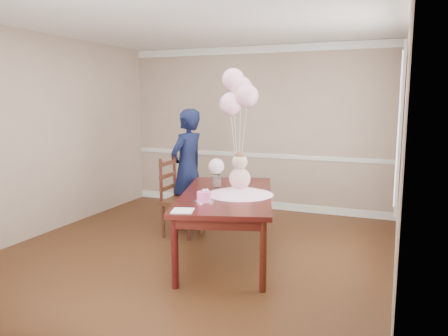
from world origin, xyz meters
TOP-DOWN VIEW (x-y plane):
  - floor at (0.00, 0.00)m, footprint 4.50×5.00m
  - ceiling at (0.00, 0.00)m, footprint 4.50×5.00m
  - wall_back at (0.00, 2.50)m, footprint 4.50×0.02m
  - wall_front at (0.00, -2.50)m, footprint 4.50×0.02m
  - wall_left at (-2.25, 0.00)m, footprint 0.02×5.00m
  - wall_right at (2.25, 0.00)m, footprint 0.02×5.00m
  - chair_rail_trim at (0.00, 2.49)m, footprint 4.50×0.02m
  - crown_molding at (0.00, 2.49)m, footprint 4.50×0.02m
  - baseboard_trim at (0.00, 2.49)m, footprint 4.50×0.02m
  - window_frame at (2.23, 0.50)m, footprint 0.02×1.66m
  - window_blinds at (2.21, 0.50)m, footprint 0.01×1.50m
  - dining_table_top at (0.41, 0.12)m, footprint 1.55×2.23m
  - table_apron at (0.41, 0.12)m, footprint 1.43×2.10m
  - table_leg_fl at (0.27, -0.90)m, footprint 0.09×0.09m
  - table_leg_fr at (1.09, -0.65)m, footprint 0.09×0.09m
  - table_leg_bl at (-0.26, 0.89)m, footprint 0.09×0.09m
  - table_leg_br at (0.55, 1.13)m, footprint 0.09×0.09m
  - baby_skirt at (0.57, 0.11)m, footprint 0.96×0.96m
  - baby_torso at (0.57, 0.11)m, footprint 0.24×0.24m
  - baby_head at (0.57, 0.11)m, footprint 0.17×0.17m
  - baby_hair at (0.57, 0.11)m, footprint 0.12×0.12m
  - cake_platter at (0.35, -0.38)m, footprint 0.28×0.28m
  - birthday_cake at (0.35, -0.38)m, footprint 0.19×0.19m
  - cake_flower_a at (0.35, -0.38)m, footprint 0.03×0.03m
  - cake_flower_b at (0.37, -0.35)m, footprint 0.03×0.03m
  - rose_vase_near at (0.18, 0.37)m, footprint 0.13×0.13m
  - roses_near at (0.18, 0.37)m, footprint 0.19×0.19m
  - napkin at (0.32, -0.81)m, footprint 0.25×0.25m
  - balloon_weight at (0.35, 0.68)m, footprint 0.05×0.05m
  - balloon_a at (0.25, 0.65)m, footprint 0.28×0.28m
  - balloon_b at (0.46, 0.66)m, footprint 0.28×0.28m
  - balloon_c at (0.34, 0.78)m, footprint 0.28×0.28m
  - balloon_d at (0.24, 0.77)m, footprint 0.28×0.28m
  - balloon_ribbon_a at (0.30, 0.67)m, footprint 0.09×0.03m
  - balloon_ribbon_b at (0.40, 0.67)m, footprint 0.11×0.02m
  - balloon_ribbon_c at (0.34, 0.73)m, footprint 0.01×0.10m
  - balloon_ribbon_d at (0.29, 0.73)m, footprint 0.11×0.08m
  - dining_chair_seat at (-0.45, 0.64)m, footprint 0.46×0.46m
  - chair_leg_fl at (-0.63, 0.46)m, footprint 0.04×0.04m
  - chair_leg_fr at (-0.26, 0.46)m, footprint 0.04×0.04m
  - chair_leg_bl at (-0.63, 0.83)m, footprint 0.04×0.04m
  - chair_leg_br at (-0.26, 0.83)m, footprint 0.04×0.04m
  - chair_back_post_l at (-0.65, 0.46)m, footprint 0.04×0.04m
  - chair_back_post_r at (-0.65, 0.83)m, footprint 0.04×0.04m
  - chair_slat_low at (-0.65, 0.65)m, footprint 0.03×0.42m
  - chair_slat_mid at (-0.65, 0.65)m, footprint 0.03×0.42m
  - chair_slat_top at (-0.65, 0.65)m, footprint 0.03×0.42m
  - woman at (-0.56, 1.05)m, footprint 0.54×0.70m

SIDE VIEW (x-z plane):
  - floor at x=0.00m, z-range 0.00..0.00m
  - baseboard_trim at x=0.00m, z-range 0.00..0.12m
  - chair_leg_fl at x=-0.63m, z-range 0.00..0.45m
  - chair_leg_fr at x=-0.26m, z-range 0.00..0.45m
  - chair_leg_bl at x=-0.63m, z-range 0.00..0.45m
  - chair_leg_br at x=-0.26m, z-range 0.00..0.45m
  - table_leg_fl at x=0.27m, z-range 0.00..0.71m
  - table_leg_fr at x=1.09m, z-range 0.00..0.71m
  - table_leg_bl at x=-0.26m, z-range 0.00..0.71m
  - table_leg_br at x=0.55m, z-range 0.00..0.71m
  - dining_chair_seat at x=-0.45m, z-range 0.44..0.49m
  - chair_slat_low at x=-0.65m, z-range 0.62..0.67m
  - table_apron at x=0.41m, z-range 0.61..0.71m
  - dining_table_top at x=0.41m, z-range 0.71..0.76m
  - cake_platter at x=0.35m, z-range 0.76..0.77m
  - napkin at x=0.32m, z-range 0.76..0.77m
  - balloon_weight at x=0.35m, z-range 0.76..0.78m
  - chair_back_post_l at x=-0.65m, z-range 0.48..1.06m
  - chair_back_post_r at x=-0.65m, z-range 0.48..1.06m
  - baby_skirt at x=0.57m, z-range 0.76..0.86m
  - chair_slat_mid at x=-0.65m, z-range 0.79..0.84m
  - birthday_cake at x=0.35m, z-range 0.77..0.87m
  - rose_vase_near at x=0.18m, z-range 0.76..0.92m
  - woman at x=-0.56m, z-range 0.00..1.70m
  - cake_flower_a at x=0.35m, z-range 0.87..0.90m
  - cake_flower_b at x=0.37m, z-range 0.87..0.90m
  - chair_rail_trim at x=0.00m, z-range 0.86..0.94m
  - baby_torso at x=0.57m, z-range 0.82..1.06m
  - chair_slat_top at x=-0.65m, z-range 0.95..1.00m
  - roses_near at x=0.18m, z-range 0.93..1.12m
  - baby_head at x=0.57m, z-range 1.05..1.22m
  - baby_hair at x=0.57m, z-range 1.13..1.25m
  - balloon_ribbon_a at x=0.30m, z-range 0.77..1.62m
  - balloon_ribbon_b at x=0.40m, z-range 0.77..1.72m
  - balloon_ribbon_c at x=0.34m, z-range 0.77..1.82m
  - balloon_ribbon_d at x=0.29m, z-range 0.77..1.92m
  - wall_back at x=0.00m, z-range 0.00..2.70m
  - wall_front at x=0.00m, z-range 0.00..2.70m
  - wall_left at x=-2.25m, z-range 0.00..2.70m
  - wall_right at x=2.25m, z-range 0.00..2.70m
  - window_frame at x=2.23m, z-range 0.77..2.33m
  - window_blinds at x=2.21m, z-range 0.85..2.25m
  - balloon_a at x=0.25m, z-range 1.63..1.91m
  - balloon_b at x=0.46m, z-range 1.73..2.01m
  - balloon_c at x=0.34m, z-range 1.83..2.11m
  - balloon_d at x=0.24m, z-range 1.93..2.22m
  - crown_molding at x=0.00m, z-range 2.57..2.69m
  - ceiling at x=0.00m, z-range 2.69..2.71m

